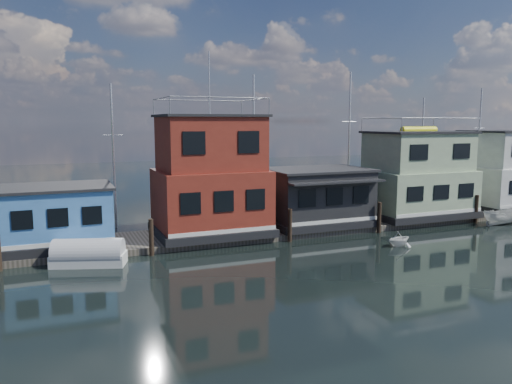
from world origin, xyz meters
name	(u,v)px	position (x,y,z in m)	size (l,w,h in m)	color
ground	(438,274)	(0.00, 0.00, 0.00)	(160.00, 160.00, 0.00)	black
dock	(322,226)	(0.00, 12.00, 0.20)	(48.00, 5.00, 0.40)	#595147
houseboat_blue	(58,217)	(-18.00, 12.00, 2.21)	(6.40, 4.90, 3.66)	black
houseboat_red	(210,178)	(-8.50, 12.00, 4.10)	(7.40, 5.90, 11.86)	black
houseboat_dark	(317,197)	(-0.50, 11.98, 2.42)	(7.40, 6.10, 4.06)	black
houseboat_green	(417,176)	(8.50, 12.00, 3.55)	(8.40, 5.90, 7.03)	black
houseboat_white	(510,171)	(18.50, 12.00, 3.54)	(8.40, 5.90, 6.66)	black
pilings	(338,221)	(-0.33, 9.20, 1.10)	(42.28, 0.28, 2.20)	#2D2116
background_masts	(337,148)	(4.76, 18.00, 5.55)	(36.40, 0.16, 12.00)	silver
motorboat	(502,216)	(13.35, 7.94, 0.66)	(1.28, 3.41, 1.32)	beige
tarp_runabout	(89,255)	(-16.56, 8.54, 0.59)	(4.19, 2.69, 1.59)	silver
dinghy_white	(399,238)	(1.92, 5.60, 0.49)	(1.61, 1.87, 0.98)	white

